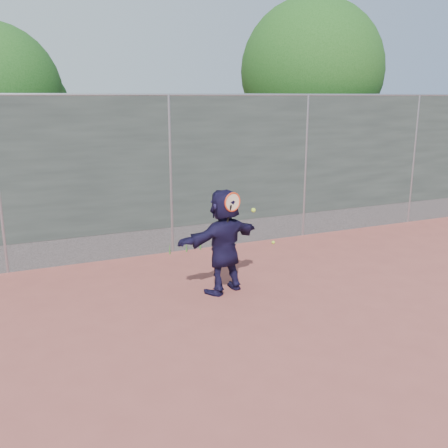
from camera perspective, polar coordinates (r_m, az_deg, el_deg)
name	(u,v)px	position (r m, az deg, el deg)	size (l,w,h in m)	color
ground	(253,323)	(6.88, 3.28, -11.26)	(80.00, 80.00, 0.00)	#9E4C42
player	(224,241)	(7.66, 0.00, -1.97)	(1.51, 0.48, 1.63)	#171233
ball_ground	(273,242)	(10.39, 5.65, -2.10)	(0.07, 0.07, 0.07)	#B1DE31
fence	(170,172)	(9.55, -6.14, 5.94)	(20.00, 0.06, 3.03)	#38423D
swing_action	(234,204)	(7.37, 1.20, 2.29)	(0.54, 0.14, 0.51)	red
tree_right	(316,75)	(13.55, 10.51, 16.36)	(3.78, 3.60, 5.39)	#382314
weed_clump	(188,245)	(9.85, -4.08, -2.39)	(0.68, 0.07, 0.30)	#387226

